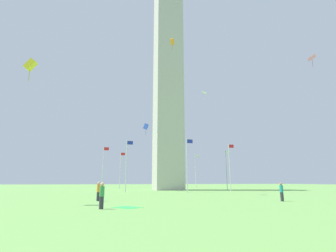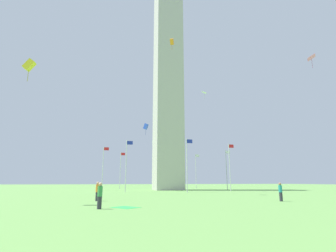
{
  "view_description": "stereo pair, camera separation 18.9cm",
  "coord_description": "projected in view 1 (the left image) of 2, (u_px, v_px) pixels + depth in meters",
  "views": [
    {
      "loc": [
        -13.17,
        -55.53,
        1.76
      ],
      "look_at": [
        0.0,
        0.0,
        14.07
      ],
      "focal_mm": 27.62,
      "sensor_mm": 36.0,
      "label": 1
    },
    {
      "loc": [
        -12.99,
        -55.57,
        1.76
      ],
      "look_at": [
        0.0,
        0.0,
        14.07
      ],
      "focal_mm": 27.62,
      "sensor_mm": 36.0,
      "label": 2
    }
  ],
  "objects": [
    {
      "name": "ground_plane",
      "position": [
        168.0,
        190.0,
        55.42
      ],
      "size": [
        260.0,
        260.0,
        0.0
      ],
      "primitive_type": "plane",
      "color": "#609347"
    },
    {
      "name": "obelisk_monument",
      "position": [
        168.0,
        71.0,
        61.19
      ],
      "size": [
        6.03,
        6.03,
        54.79
      ],
      "color": "#B7B2A8",
      "rests_on": "ground"
    },
    {
      "name": "flagpole_n",
      "position": [
        227.0,
        168.0,
        59.58
      ],
      "size": [
        1.12,
        0.14,
        8.96
      ],
      "color": "silver",
      "rests_on": "ground"
    },
    {
      "name": "flagpole_ne",
      "position": [
        196.0,
        170.0,
        67.98
      ],
      "size": [
        1.12,
        0.14,
        8.96
      ],
      "color": "silver",
      "rests_on": "ground"
    },
    {
      "name": "flagpole_e",
      "position": [
        156.0,
        170.0,
        69.63
      ],
      "size": [
        1.12,
        0.14,
        8.96
      ],
      "color": "silver",
      "rests_on": "ground"
    },
    {
      "name": "flagpole_se",
      "position": [
        120.0,
        169.0,
        63.56
      ],
      "size": [
        1.12,
        0.14,
        8.96
      ],
      "color": "silver",
      "rests_on": "ground"
    },
    {
      "name": "flagpole_s",
      "position": [
        103.0,
        166.0,
        53.33
      ],
      "size": [
        1.12,
        0.14,
        8.96
      ],
      "color": "silver",
      "rests_on": "ground"
    },
    {
      "name": "flagpole_sw",
      "position": [
        127.0,
        163.0,
        44.93
      ],
      "size": [
        1.12,
        0.14,
        8.96
      ],
      "color": "silver",
      "rests_on": "ground"
    },
    {
      "name": "flagpole_w",
      "position": [
        187.0,
        163.0,
        43.28
      ],
      "size": [
        1.12,
        0.14,
        8.96
      ],
      "color": "silver",
      "rests_on": "ground"
    },
    {
      "name": "flagpole_nw",
      "position": [
        230.0,
        165.0,
        49.35
      ],
      "size": [
        1.12,
        0.14,
        8.96
      ],
      "color": "silver",
      "rests_on": "ground"
    },
    {
      "name": "person_green_shirt",
      "position": [
        102.0,
        196.0,
        17.05
      ],
      "size": [
        0.32,
        0.32,
        1.71
      ],
      "rotation": [
        0.0,
        0.0,
        1.8
      ],
      "color": "#2D2D38",
      "rests_on": "ground"
    },
    {
      "name": "person_teal_shirt",
      "position": [
        282.0,
        192.0,
        23.73
      ],
      "size": [
        0.32,
        0.32,
        1.67
      ],
      "rotation": [
        0.0,
        0.0,
        1.94
      ],
      "color": "#2D2D38",
      "rests_on": "ground"
    },
    {
      "name": "person_orange_shirt",
      "position": [
        98.0,
        191.0,
        24.04
      ],
      "size": [
        0.32,
        0.32,
        1.75
      ],
      "rotation": [
        0.0,
        0.0,
        1.28
      ],
      "color": "#2D2D38",
      "rests_on": "ground"
    },
    {
      "name": "kite_white_diamond",
      "position": [
        204.0,
        93.0,
        49.42
      ],
      "size": [
        1.19,
        1.21,
        1.45
      ],
      "color": "white"
    },
    {
      "name": "kite_pink_diamond",
      "position": [
        312.0,
        58.0,
        33.27
      ],
      "size": [
        1.39,
        1.38,
        1.68
      ],
      "color": "pink"
    },
    {
      "name": "kite_orange_box",
      "position": [
        172.0,
        42.0,
        40.4
      ],
      "size": [
        0.87,
        1.07,
        1.92
      ],
      "color": "orange"
    },
    {
      "name": "kite_blue_box",
      "position": [
        146.0,
        127.0,
        53.01
      ],
      "size": [
        1.21,
        1.09,
        2.44
      ],
      "color": "blue"
    },
    {
      "name": "kite_yellow_box",
      "position": [
        30.0,
        65.0,
        22.34
      ],
      "size": [
        1.04,
        0.62,
        2.05
      ],
      "color": "yellow"
    },
    {
      "name": "picnic_blanket_near_first_person",
      "position": [
        127.0,
        207.0,
        17.92
      ],
      "size": [
        2.22,
        2.28,
        0.01
      ],
      "primitive_type": "cube",
      "rotation": [
        0.0,
        0.0,
        2.24
      ],
      "color": "green",
      "rests_on": "ground"
    }
  ]
}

